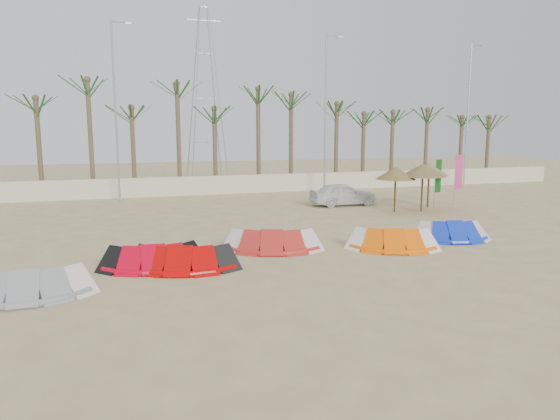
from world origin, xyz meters
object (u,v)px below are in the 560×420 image
object	(u,v)px
parasol_left	(396,173)
car	(343,194)
parasol_mid	(423,170)
parasol_right	(429,169)
kite_grey	(28,281)
kite_red_left	(153,254)
kite_blue	(448,230)
kite_red_right	(270,238)
kite_orange	(388,237)
kite_red_mid	(181,255)

from	to	relation	value
parasol_left	car	bearing A→B (deg)	118.33
parasol_mid	parasol_right	xyz separation A→B (m)	(1.21, 1.14, -0.07)
kite_grey	kite_red_left	size ratio (longest dim) A/B	0.99
kite_blue	parasol_mid	distance (m)	7.52
kite_red_left	kite_blue	bearing A→B (deg)	2.00
kite_grey	kite_red_right	world-z (taller)	same
kite_orange	parasol_mid	world-z (taller)	parasol_mid
kite_red_right	kite_orange	distance (m)	4.54
parasol_left	parasol_mid	world-z (taller)	parasol_mid
car	kite_red_right	bearing A→B (deg)	142.05
kite_orange	car	xyz separation A→B (m)	(3.12, 10.59, 0.26)
kite_blue	kite_red_mid	bearing A→B (deg)	-175.66
kite_red_mid	car	world-z (taller)	car
kite_orange	parasol_left	xyz separation A→B (m)	(4.80, 7.49, 1.74)
kite_grey	parasol_left	distance (m)	19.44
kite_orange	parasol_left	world-z (taller)	parasol_left
parasol_left	parasol_right	distance (m)	2.81
kite_orange	kite_blue	bearing A→B (deg)	10.47
kite_grey	parasol_left	bearing A→B (deg)	28.68
kite_red_right	car	bearing A→B (deg)	51.21
kite_blue	parasol_right	xyz separation A→B (m)	(4.35, 7.70, 1.81)
kite_red_left	parasol_mid	size ratio (longest dim) A/B	1.29
kite_red_right	parasol_right	bearing A→B (deg)	30.54
kite_grey	kite_red_left	xyz separation A→B (m)	(3.43, 1.96, -0.00)
kite_grey	kite_red_mid	size ratio (longest dim) A/B	0.87
kite_orange	parasol_left	size ratio (longest dim) A/B	1.50
kite_orange	kite_blue	distance (m)	3.19
parasol_left	car	size ratio (longest dim) A/B	0.63
parasol_mid	kite_red_left	bearing A→B (deg)	-155.10
car	kite_red_left	bearing A→B (deg)	132.13
kite_orange	car	size ratio (longest dim) A/B	0.94
kite_orange	kite_red_right	bearing A→B (deg)	163.35
kite_grey	kite_orange	size ratio (longest dim) A/B	0.90
kite_red_left	car	size ratio (longest dim) A/B	0.85
kite_red_left	kite_red_right	distance (m)	4.55
kite_red_right	kite_orange	size ratio (longest dim) A/B	1.05
kite_red_left	kite_orange	world-z (taller)	same
kite_grey	car	distance (m)	19.70
parasol_right	kite_orange	bearing A→B (deg)	-132.12
kite_red_right	parasol_mid	bearing A→B (deg)	28.80
kite_red_left	parasol_right	distance (m)	18.25
kite_blue	parasol_right	world-z (taller)	parasol_right
parasol_right	kite_grey	bearing A→B (deg)	-152.87
kite_red_mid	parasol_mid	xyz separation A→B (m)	(14.18, 7.40, 1.87)
kite_grey	kite_blue	distance (m)	15.51
car	kite_orange	bearing A→B (deg)	164.42
kite_red_right	parasol_right	xyz separation A→B (m)	(11.84, 6.98, 1.81)
car	kite_red_mid	bearing A→B (deg)	135.42
kite_grey	kite_orange	bearing A→B (deg)	8.40
kite_red_left	parasol_mid	world-z (taller)	parasol_mid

